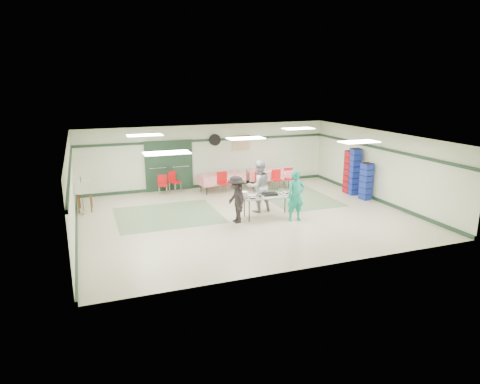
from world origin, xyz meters
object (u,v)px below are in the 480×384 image
object	(u,v)px
chair_d	(223,181)
crate_stack_red	(350,172)
crate_stack_blue_b	(366,181)
chair_loose_a	(174,180)
chair_c	(289,176)
chair_a	(277,178)
office_printer	(84,187)
dining_table_b	(221,178)
serving_table	(268,197)
dining_table_a	(269,174)
chair_b	(260,179)
chair_loose_b	(162,183)
broom	(82,195)
printer_table	(84,193)
volunteer_teal	(296,196)
volunteer_dark	(236,199)
volunteer_grey	(259,186)
crate_stack_blue_a	(354,172)

from	to	relation	value
chair_d	crate_stack_red	world-z (taller)	crate_stack_red
crate_stack_blue_b	chair_loose_a	bearing A→B (deg)	151.57
chair_c	chair_loose_a	bearing A→B (deg)	169.52
chair_a	office_printer	size ratio (longest dim) A/B	1.63
dining_table_b	office_printer	xyz separation A→B (m)	(-5.42, -1.26, 0.38)
serving_table	crate_stack_blue_b	xyz separation A→B (m)	(4.50, 0.73, 0.01)
serving_table	dining_table_a	size ratio (longest dim) A/B	0.88
chair_b	chair_loose_b	size ratio (longest dim) A/B	1.04
crate_stack_blue_b	broom	xyz separation A→B (m)	(-10.38, 1.83, -0.03)
crate_stack_red	printer_table	bearing A→B (deg)	173.39
volunteer_teal	volunteer_dark	world-z (taller)	volunteer_teal
volunteer_grey	dining_table_b	bearing A→B (deg)	-88.48
dining_table_a	chair_loose_b	xyz separation A→B (m)	(-4.62, 0.28, -0.08)
chair_d	broom	distance (m)	5.45
serving_table	crate_stack_blue_a	size ratio (longest dim) A/B	0.93
dining_table_a	serving_table	bearing A→B (deg)	-105.77
dining_table_a	office_printer	distance (m)	7.73
volunteer_teal	chair_b	bearing A→B (deg)	83.81
volunteer_grey	chair_loose_b	xyz separation A→B (m)	(-2.78, 3.46, -0.43)
crate_stack_blue_b	office_printer	world-z (taller)	crate_stack_blue_b
chair_c	chair_loose_a	xyz separation A→B (m)	(-4.80, 1.04, 0.00)
chair_loose_b	crate_stack_red	bearing A→B (deg)	-10.97
dining_table_b	chair_a	distance (m)	2.36
chair_c	crate_stack_red	xyz separation A→B (m)	(2.00, -1.54, 0.34)
chair_d	crate_stack_blue_b	world-z (taller)	crate_stack_blue_b
serving_table	printer_table	xyz separation A→B (m)	(-5.80, 3.03, -0.09)
dining_table_a	chair_loose_a	xyz separation A→B (m)	(-4.12, 0.48, -0.03)
volunteer_teal	office_printer	size ratio (longest dim) A/B	3.22
chair_loose_a	printer_table	distance (m)	3.77
crate_stack_red	chair_b	bearing A→B (deg)	155.47
volunteer_grey	crate_stack_blue_b	xyz separation A→B (m)	(4.52, -0.03, -0.19)
chair_loose_b	office_printer	world-z (taller)	office_printer
chair_c	chair_d	distance (m)	3.00
chair_loose_b	crate_stack_red	xyz separation A→B (m)	(7.30, -2.38, 0.39)
crate_stack_blue_a	chair_b	bearing A→B (deg)	151.30
volunteer_dark	chair_a	distance (m)	4.66
dining_table_a	broom	world-z (taller)	broom
chair_b	broom	size ratio (longest dim) A/B	0.63
chair_d	volunteer_grey	bearing A→B (deg)	-79.91
chair_c	broom	size ratio (longest dim) A/B	0.66
chair_b	broom	world-z (taller)	broom
broom	chair_loose_b	bearing A→B (deg)	16.61
volunteer_dark	chair_loose_b	distance (m)	4.63
chair_c	crate_stack_blue_a	size ratio (longest dim) A/B	0.47
volunteer_teal	chair_loose_b	bearing A→B (deg)	125.83
chair_d	crate_stack_blue_b	size ratio (longest dim) A/B	0.64
chair_b	printer_table	bearing A→B (deg)	-177.60
dining_table_a	crate_stack_blue_a	world-z (taller)	crate_stack_blue_a
volunteer_teal	chair_loose_a	bearing A→B (deg)	120.74
dining_table_b	crate_stack_blue_b	size ratio (longest dim) A/B	1.37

